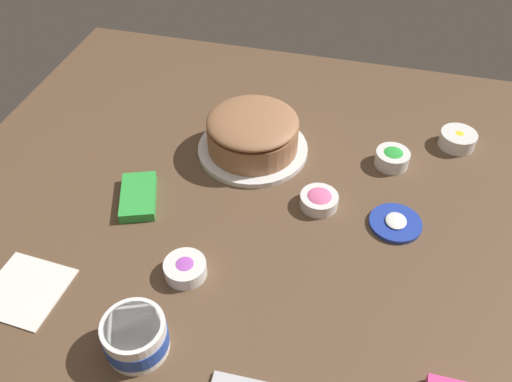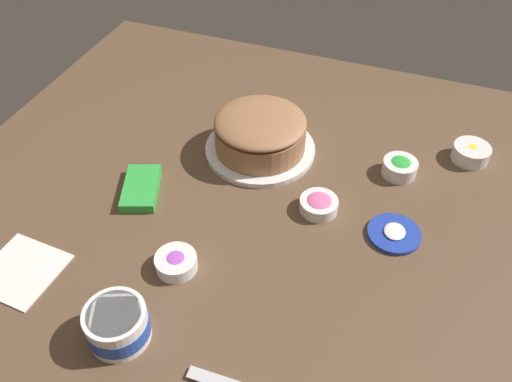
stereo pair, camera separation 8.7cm
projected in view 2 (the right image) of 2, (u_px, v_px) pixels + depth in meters
name	position (u px, v px, depth m)	size (l,w,h in m)	color
ground_plane	(253.00, 234.00, 1.14)	(1.54, 1.54, 0.00)	brown
frosted_cake	(260.00, 135.00, 1.31)	(0.28, 0.28, 0.11)	white
frosting_tub	(117.00, 324.00, 0.94)	(0.11, 0.11, 0.07)	white
frosting_tub_lid	(394.00, 233.00, 1.14)	(0.11, 0.11, 0.02)	#233DAD
sprinkle_bowl_rainbow	(176.00, 262.00, 1.07)	(0.09, 0.09, 0.03)	white
sprinkle_bowl_yellow	(471.00, 152.00, 1.31)	(0.09, 0.09, 0.04)	white
sprinkle_bowl_green	(400.00, 167.00, 1.27)	(0.08, 0.08, 0.04)	white
sprinkle_bowl_pink	(319.00, 204.00, 1.18)	(0.09, 0.09, 0.04)	white
candy_box_lower	(141.00, 188.00, 1.23)	(0.14, 0.08, 0.02)	green
paper_napkin	(21.00, 270.00, 1.07)	(0.15, 0.15, 0.01)	white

